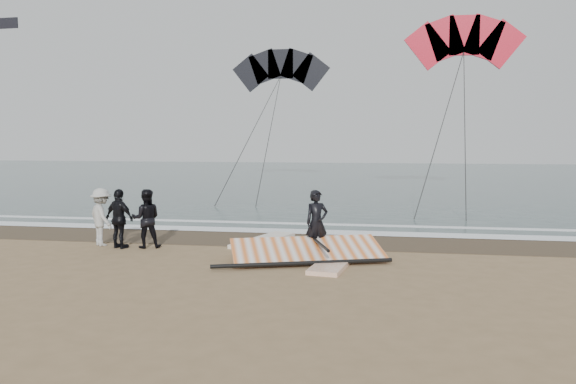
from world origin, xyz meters
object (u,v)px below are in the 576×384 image
object	(u,v)px
man_main	(317,223)
sail_rig	(306,252)
board_white	(334,262)
board_cream	(263,240)

from	to	relation	value
man_main	sail_rig	distance (m)	0.94
board_white	board_cream	world-z (taller)	board_cream
man_main	board_cream	world-z (taller)	man_main
board_cream	sail_rig	world-z (taller)	sail_rig
man_main	board_cream	xyz separation A→B (m)	(-1.77, 1.54, -0.80)
board_white	sail_rig	size ratio (longest dim) A/B	0.62
man_main	board_cream	size ratio (longest dim) A/B	0.64
board_cream	sail_rig	distance (m)	2.67
man_main	board_cream	bearing A→B (deg)	108.07
man_main	board_white	bearing A→B (deg)	-93.05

